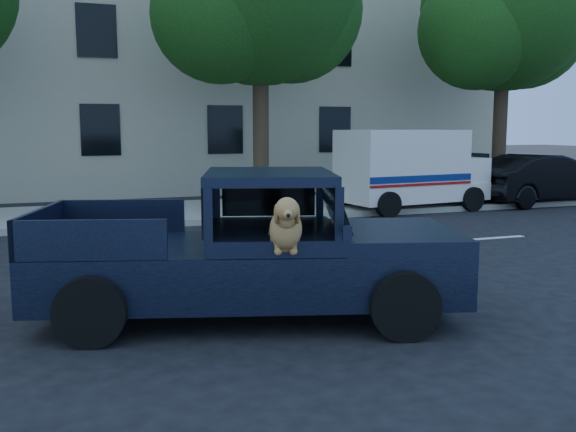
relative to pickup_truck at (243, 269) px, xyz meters
name	(u,v)px	position (x,y,z in m)	size (l,w,h in m)	color
ground	(103,328)	(-1.64, 0.15, -0.60)	(120.00, 120.00, 0.00)	black
far_sidewalk	(75,217)	(-1.64, 9.35, -0.52)	(60.00, 4.00, 0.15)	gray
lane_stripes	(206,259)	(0.36, 3.55, -0.59)	(21.60, 0.14, 0.01)	silver
street_tree_right	(505,16)	(11.39, 9.78, 5.11)	(6.00, 5.20, 8.60)	#332619
building_main	(149,65)	(1.36, 16.65, 3.90)	(26.00, 6.00, 9.00)	#B8B197
pickup_truck	(243,269)	(0.00, 0.00, 0.00)	(5.28, 3.26, 1.77)	black
mail_truck	(409,176)	(7.09, 8.05, 0.37)	(4.22, 2.45, 2.21)	silver
parked_sedan	(543,179)	(11.53, 7.89, 0.15)	(4.55, 1.59, 1.50)	black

